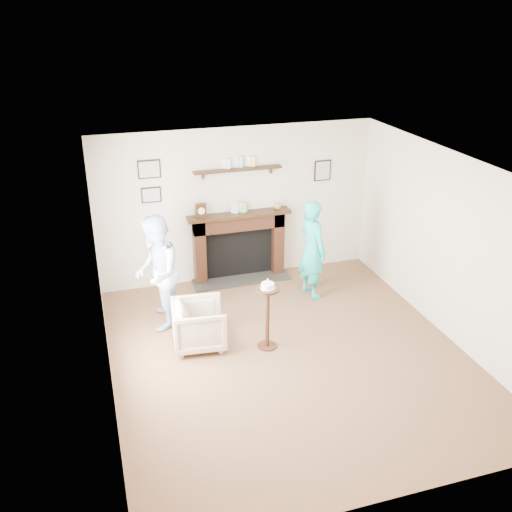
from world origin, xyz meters
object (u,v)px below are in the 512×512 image
at_px(woman, 310,294).
at_px(pedestal_table, 267,306).
at_px(armchair, 200,345).
at_px(man, 161,324).

distance_m(woman, pedestal_table, 1.77).
xyz_separation_m(woman, pedestal_table, (-1.12, -1.22, 0.62)).
bearing_deg(armchair, woman, -59.00).
xyz_separation_m(armchair, pedestal_table, (0.85, -0.30, 0.62)).
distance_m(man, woman, 2.41).
xyz_separation_m(man, woman, (2.40, 0.24, 0.00)).
relative_size(woman, pedestal_table, 1.53).
distance_m(armchair, man, 0.81).
bearing_deg(woman, armchair, 102.05).
bearing_deg(man, woman, 106.25).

